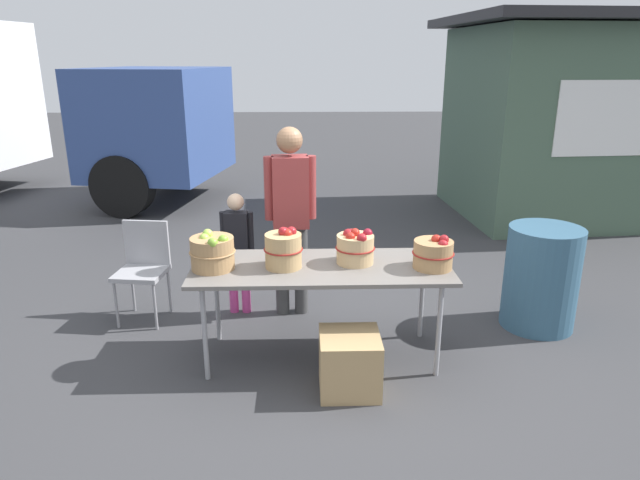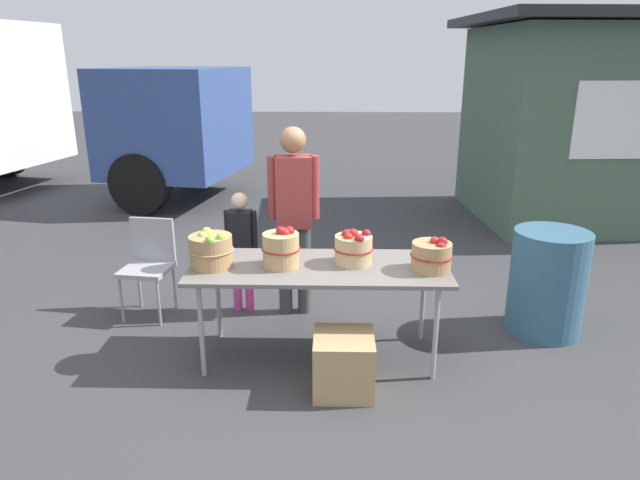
% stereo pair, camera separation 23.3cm
% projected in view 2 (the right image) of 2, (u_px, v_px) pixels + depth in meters
% --- Properties ---
extents(ground_plane, '(40.00, 40.00, 0.00)m').
position_uv_depth(ground_plane, '(319.00, 356.00, 4.39)').
color(ground_plane, '#38383A').
extents(market_table, '(1.90, 0.76, 0.75)m').
position_uv_depth(market_table, '(319.00, 271.00, 4.17)').
color(market_table, slate).
rests_on(market_table, ground).
extents(apple_basket_green_0, '(0.33, 0.33, 0.28)m').
position_uv_depth(apple_basket_green_0, '(211.00, 250.00, 4.10)').
color(apple_basket_green_0, '#A87F51').
rests_on(apple_basket_green_0, market_table).
extents(apple_basket_red_0, '(0.29, 0.29, 0.31)m').
position_uv_depth(apple_basket_red_0, '(281.00, 249.00, 4.10)').
color(apple_basket_red_0, tan).
rests_on(apple_basket_red_0, market_table).
extents(apple_basket_red_1, '(0.30, 0.30, 0.27)m').
position_uv_depth(apple_basket_red_1, '(353.00, 248.00, 4.16)').
color(apple_basket_red_1, tan).
rests_on(apple_basket_red_1, market_table).
extents(apple_basket_red_2, '(0.30, 0.30, 0.25)m').
position_uv_depth(apple_basket_red_2, '(432.00, 255.00, 4.04)').
color(apple_basket_red_2, '#A87F51').
rests_on(apple_basket_red_2, market_table).
extents(vendor_adult, '(0.44, 0.24, 1.67)m').
position_uv_depth(vendor_adult, '(294.00, 207.00, 4.85)').
color(vendor_adult, '#3F3F3F').
rests_on(vendor_adult, ground).
extents(child_customer, '(0.29, 0.16, 1.10)m').
position_uv_depth(child_customer, '(241.00, 243.00, 4.99)').
color(child_customer, '#CC3F8C').
rests_on(child_customer, ground).
extents(food_kiosk, '(3.69, 3.14, 2.74)m').
position_uv_depth(food_kiosk, '(593.00, 119.00, 7.79)').
color(food_kiosk, '#47604C').
rests_on(food_kiosk, ground).
extents(folding_chair, '(0.45, 0.45, 0.86)m').
position_uv_depth(folding_chair, '(149.00, 260.00, 4.98)').
color(folding_chair, '#99999E').
rests_on(folding_chair, ground).
extents(trash_barrel, '(0.61, 0.61, 0.88)m').
position_uv_depth(trash_barrel, '(547.00, 282.00, 4.66)').
color(trash_barrel, '#335972').
rests_on(trash_barrel, ground).
extents(produce_crate, '(0.41, 0.41, 0.41)m').
position_uv_depth(produce_crate, '(344.00, 363.00, 3.88)').
color(produce_crate, tan).
rests_on(produce_crate, ground).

